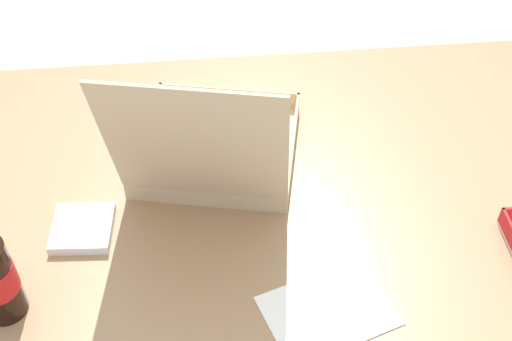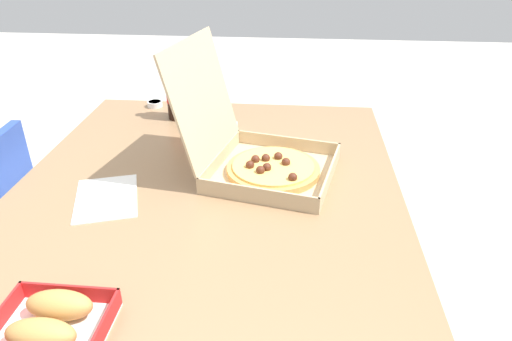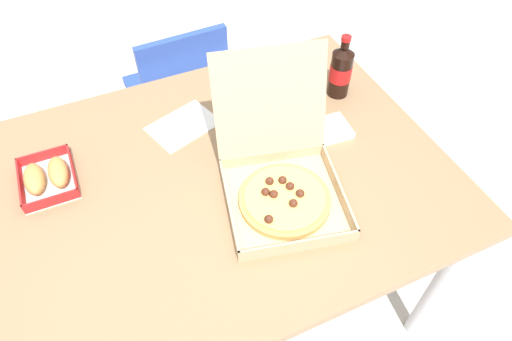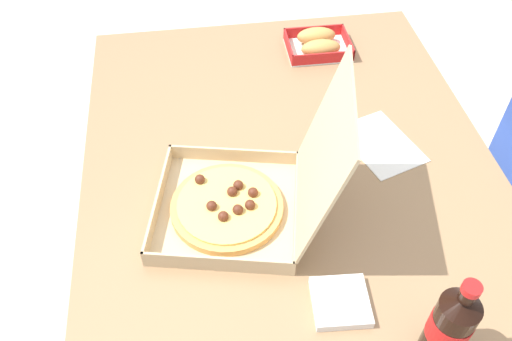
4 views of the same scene
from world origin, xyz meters
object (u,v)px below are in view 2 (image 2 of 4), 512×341
(bread_side_box, at_px, (51,321))
(cola_bottle, at_px, (177,92))
(paper_menu, at_px, (106,198))
(napkin_pile, at_px, (218,130))
(pizza_box_open, at_px, (260,156))
(dipping_sauce_cup, at_px, (155,104))

(bread_side_box, distance_m, cola_bottle, 0.97)
(paper_menu, relative_size, napkin_pile, 1.91)
(paper_menu, bearing_deg, bread_side_box, 170.81)
(bread_side_box, height_order, napkin_pile, bread_side_box)
(pizza_box_open, xyz_separation_m, napkin_pile, (0.26, 0.16, -0.04))
(pizza_box_open, xyz_separation_m, cola_bottle, (0.37, 0.31, 0.04))
(paper_menu, height_order, napkin_pile, napkin_pile)
(pizza_box_open, height_order, napkin_pile, pizza_box_open)
(pizza_box_open, height_order, cola_bottle, pizza_box_open)
(bread_side_box, xyz_separation_m, napkin_pile, (0.85, -0.15, -0.02))
(paper_menu, distance_m, dipping_sauce_cup, 0.64)
(bread_side_box, relative_size, cola_bottle, 0.86)
(bread_side_box, relative_size, paper_menu, 0.91)
(paper_menu, relative_size, dipping_sauce_cup, 3.75)
(cola_bottle, height_order, napkin_pile, cola_bottle)
(bread_side_box, height_order, dipping_sauce_cup, bread_side_box)
(bread_side_box, bearing_deg, napkin_pile, -9.93)
(pizza_box_open, bearing_deg, cola_bottle, 40.19)
(pizza_box_open, xyz_separation_m, bread_side_box, (-0.60, 0.31, -0.03))
(paper_menu, xyz_separation_m, dipping_sauce_cup, (0.64, 0.05, 0.01))
(pizza_box_open, distance_m, napkin_pile, 0.30)
(bread_side_box, distance_m, dipping_sauce_cup, 1.07)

